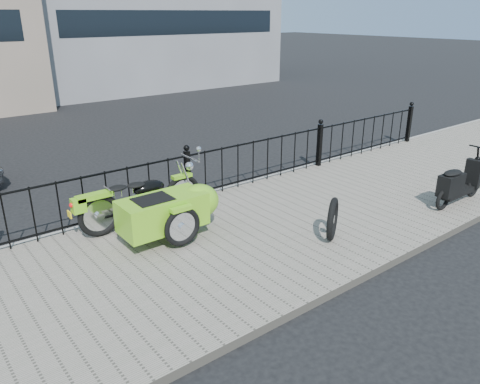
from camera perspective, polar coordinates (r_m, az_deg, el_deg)
ground at (r=7.85m, az=-1.17°, el=-4.68°), size 120.00×120.00×0.00m
sidewalk at (r=7.47m, az=1.13°, el=-5.58°), size 30.00×3.80×0.12m
curb at (r=8.93m, az=-6.73°, el=-1.14°), size 30.00×0.10×0.12m
iron_fence at (r=8.63m, az=-6.39°, el=1.83°), size 14.11×0.11×1.08m
motorcycle_sidecar at (r=7.34m, az=-8.72°, el=-1.76°), size 2.28×1.48×0.98m
scooter at (r=9.31m, az=24.96°, el=0.83°), size 1.46×0.42×0.99m
spare_tire at (r=7.29m, az=11.20°, el=-3.25°), size 0.62×0.45×0.68m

